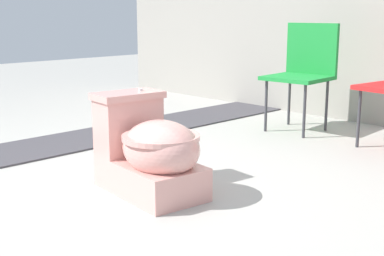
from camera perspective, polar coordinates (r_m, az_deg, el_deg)
name	(u,v)px	position (r m, az deg, el deg)	size (l,w,h in m)	color
ground_plane	(106,195)	(2.81, -9.14, -7.06)	(14.00, 14.00, 0.00)	#A8A59E
gravel_strip	(74,141)	(3.97, -12.46, -1.36)	(0.56, 8.00, 0.01)	#423F44
toilet	(151,152)	(2.75, -4.44, -2.56)	(0.67, 0.45, 0.52)	#E09E93
folding_chair_left	(305,65)	(4.31, 11.93, 6.59)	(0.47, 0.47, 0.83)	#1E8C38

